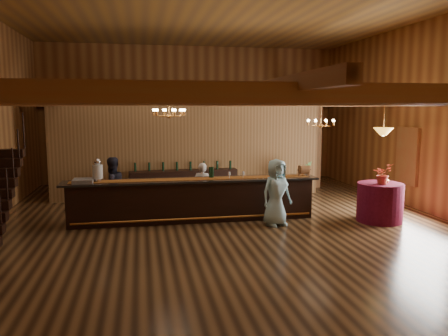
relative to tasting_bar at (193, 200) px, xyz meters
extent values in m
plane|color=brown|center=(0.75, -0.40, -0.57)|extent=(14.00, 14.00, 0.00)
plane|color=olive|center=(0.75, -0.40, 4.93)|extent=(14.00, 14.00, 0.00)
cube|color=#9B6531|center=(0.75, 6.60, 2.18)|extent=(12.00, 0.10, 5.50)
cube|color=#9B6531|center=(0.75, -7.40, 2.18)|extent=(12.00, 0.10, 5.50)
cube|color=#9B6531|center=(6.75, -0.40, 2.18)|extent=(0.10, 14.00, 5.50)
cube|color=olive|center=(0.75, -5.90, 2.63)|extent=(11.90, 0.20, 0.28)
cube|color=olive|center=(0.75, -3.40, 2.63)|extent=(11.90, 0.20, 0.28)
cube|color=olive|center=(0.75, -0.90, 2.63)|extent=(11.90, 0.20, 0.28)
cube|color=olive|center=(0.75, 1.60, 2.63)|extent=(11.90, 0.20, 0.28)
cube|color=olive|center=(0.75, 4.10, 2.63)|extent=(11.90, 0.20, 0.28)
cube|color=olive|center=(0.75, 6.40, 2.63)|extent=(11.90, 0.20, 0.28)
cube|color=olive|center=(-3.75, -0.40, 2.77)|extent=(0.18, 13.90, 0.22)
cube|color=olive|center=(0.75, -0.40, 2.77)|extent=(0.18, 13.90, 0.22)
cube|color=olive|center=(5.25, -0.40, 2.77)|extent=(0.18, 13.90, 0.22)
cube|color=olive|center=(-3.75, 4.10, 1.03)|extent=(0.20, 0.20, 3.20)
cube|color=olive|center=(5.25, 4.10, 1.03)|extent=(0.20, 0.20, 3.20)
cube|color=brown|center=(0.25, 3.10, 0.98)|extent=(9.00, 0.18, 3.10)
cube|color=white|center=(6.70, 0.60, 0.98)|extent=(0.12, 1.05, 1.75)
cube|color=black|center=(-4.70, -0.16, 1.13)|extent=(1.00, 0.28, 0.20)
cube|color=black|center=(-4.70, 0.12, 1.33)|extent=(1.00, 0.28, 0.20)
cube|color=black|center=(1.75, 5.10, -0.02)|extent=(1.20, 0.60, 1.10)
cube|color=brown|center=(-1.25, 5.10, -0.07)|extent=(1.00, 0.60, 1.00)
cube|color=black|center=(0.00, 0.00, -0.04)|extent=(6.45, 0.72, 1.07)
cube|color=black|center=(0.00, 0.00, 0.53)|extent=(6.77, 0.86, 0.05)
cube|color=maroon|center=(0.00, 0.00, 0.56)|extent=(6.34, 0.45, 0.01)
cylinder|color=#C67F34|center=(0.00, -0.43, -0.41)|extent=(6.23, 0.08, 0.05)
cylinder|color=silver|center=(-2.45, 0.06, 0.60)|extent=(0.18, 0.18, 0.08)
cylinder|color=silver|center=(-2.45, 0.06, 0.82)|extent=(0.26, 0.26, 0.36)
sphere|color=silver|center=(-2.45, 0.06, 1.07)|extent=(0.18, 0.18, 0.18)
cube|color=gray|center=(-2.80, -0.04, 0.61)|extent=(0.50, 0.50, 0.10)
cube|color=brown|center=(2.95, -0.06, 0.71)|extent=(0.06, 0.06, 0.30)
cube|color=brown|center=(3.23, -0.06, 0.71)|extent=(0.06, 0.06, 0.30)
cylinder|color=brown|center=(3.09, -0.06, 0.74)|extent=(0.24, 0.24, 0.24)
cylinder|color=black|center=(0.49, 0.13, 0.71)|extent=(0.07, 0.07, 0.30)
cylinder|color=black|center=(0.54, 0.13, 0.71)|extent=(0.07, 0.07, 0.30)
cube|color=black|center=(0.02, 2.74, -0.08)|extent=(3.55, 0.82, 0.99)
cylinder|color=#420717|center=(4.88, -1.01, -0.06)|extent=(1.19, 1.19, 1.03)
cylinder|color=#C67F34|center=(-0.63, -0.34, 2.43)|extent=(0.02, 0.02, 0.39)
sphere|color=#C67F34|center=(-0.63, -0.34, 2.23)|extent=(0.12, 0.12, 0.12)
torus|color=#C67F34|center=(-0.63, -0.34, 2.33)|extent=(0.80, 0.80, 0.04)
cylinder|color=#C67F34|center=(3.74, 0.38, 2.28)|extent=(0.02, 0.02, 0.70)
sphere|color=#C67F34|center=(3.74, 0.38, 1.93)|extent=(0.12, 0.12, 0.12)
torus|color=#C67F34|center=(3.74, 0.38, 2.03)|extent=(0.80, 0.80, 0.04)
cylinder|color=#C67F34|center=(4.88, -1.01, 2.23)|extent=(0.02, 0.02, 0.80)
cone|color=gold|center=(4.88, -1.01, 1.83)|extent=(0.52, 0.52, 0.20)
imported|color=silver|center=(0.36, 0.78, 0.16)|extent=(0.63, 0.53, 1.47)
imported|color=#20202E|center=(-2.16, 0.80, 0.26)|extent=(1.03, 0.98, 1.68)
imported|color=#A4D9E6|center=(2.03, -0.89, 0.29)|extent=(0.98, 0.79, 1.73)
imported|color=#457135|center=(3.86, 2.04, 0.07)|extent=(0.83, 0.74, 1.28)
imported|color=#B5422A|center=(4.85, -1.12, 0.73)|extent=(0.61, 0.57, 0.54)
imported|color=#C67F34|center=(5.02, -1.01, 0.59)|extent=(0.17, 0.17, 0.28)
camera|label=1|loc=(-1.34, -11.42, 2.43)|focal=35.00mm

